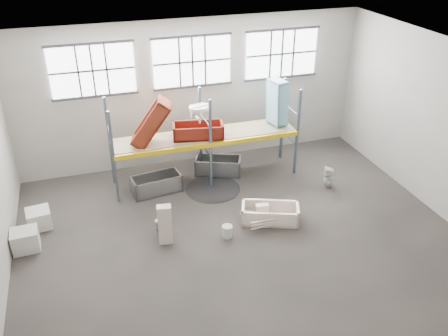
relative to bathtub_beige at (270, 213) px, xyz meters
name	(u,v)px	position (x,y,z in m)	size (l,w,h in m)	color
floor	(240,238)	(-1.08, -0.49, -0.29)	(12.00, 10.00, 0.10)	#4D4642
ceiling	(244,57)	(-1.08, -0.49, 4.81)	(12.00, 10.00, 0.10)	silver
wall_back	(192,92)	(-1.08, 4.56, 2.26)	(12.00, 0.10, 5.00)	#9C9890
wall_front	(346,292)	(-1.08, -5.54, 2.26)	(12.00, 0.10, 5.00)	#A9A69E
wall_right	(440,128)	(4.97, -0.49, 2.26)	(0.10, 10.00, 5.00)	#B2AEA5
window_left	(92,70)	(-4.28, 4.45, 3.36)	(2.60, 0.04, 1.60)	white
window_mid	(192,62)	(-1.08, 4.45, 3.36)	(2.60, 0.04, 1.60)	white
window_right	(282,54)	(2.12, 4.45, 3.36)	(2.60, 0.04, 1.60)	white
rack_upright_la	(114,158)	(-4.08, 2.41, 1.26)	(0.08, 0.08, 3.00)	slate
rack_upright_lb	(110,142)	(-4.08, 3.61, 1.26)	(0.08, 0.08, 3.00)	slate
rack_upright_ma	(210,145)	(-1.08, 2.41, 1.26)	(0.08, 0.08, 3.00)	slate
rack_upright_mb	(200,130)	(-1.08, 3.61, 1.26)	(0.08, 0.08, 3.00)	slate
rack_upright_ra	(297,133)	(1.92, 2.41, 1.26)	(0.08, 0.08, 3.00)	slate
rack_upright_rb	(283,119)	(1.92, 3.61, 1.26)	(0.08, 0.08, 3.00)	slate
rack_beam_front	(210,145)	(-1.08, 2.41, 1.26)	(6.00, 0.10, 0.14)	yellow
rack_beam_back	(200,130)	(-1.08, 3.61, 1.26)	(6.00, 0.10, 0.14)	yellow
shelf_deck	(205,135)	(-1.08, 3.01, 1.34)	(5.90, 1.10, 0.03)	gray
wet_patch	(213,189)	(-1.08, 2.21, -0.24)	(1.80, 1.80, 0.00)	black
bathtub_beige	(270,213)	(0.00, 0.00, 0.00)	(1.65, 0.78, 0.49)	silver
cistern_spare	(262,210)	(-0.18, 0.19, 0.04)	(0.38, 0.18, 0.36)	beige
sink_in_tub	(248,215)	(-0.61, 0.21, -0.08)	(0.45, 0.45, 0.16)	beige
toilet_beige	(162,225)	(-3.12, 0.24, 0.11)	(0.40, 0.70, 0.71)	beige
cistern_tall	(165,224)	(-3.09, -0.08, 0.34)	(0.37, 0.24, 1.16)	beige
toilet_white	(329,178)	(2.55, 1.16, 0.12)	(0.33, 0.33, 0.72)	white
steel_tub_left	(156,184)	(-2.85, 2.60, 0.04)	(1.55, 0.72, 0.57)	#A4A8AC
steel_tub_right	(218,165)	(-0.60, 3.19, 0.04)	(1.54, 0.72, 0.56)	#A2A6AB
rust_tub_flat	(198,130)	(-1.34, 2.91, 1.58)	(1.60, 0.75, 0.45)	maroon
rust_tub_tilted	(151,123)	(-2.81, 2.86, 2.05)	(1.63, 0.77, 0.46)	maroon
sink_on_shelf	(200,122)	(-1.28, 2.91, 1.85)	(0.67, 0.51, 0.59)	white
blue_tub_upright	(277,102)	(1.42, 3.06, 2.15)	(1.50, 0.70, 0.42)	#80C0DF
bucket	(227,231)	(-1.42, -0.35, -0.07)	(0.29, 0.29, 0.34)	beige
carton_near	(25,240)	(-6.71, 0.74, 0.05)	(0.69, 0.59, 0.59)	beige
carton_far	(39,218)	(-6.39, 1.73, 0.03)	(0.64, 0.64, 0.54)	silver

